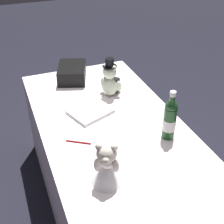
{
  "coord_description": "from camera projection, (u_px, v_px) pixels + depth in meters",
  "views": [
    {
      "loc": [
        1.44,
        -0.56,
        1.84
      ],
      "look_at": [
        0.0,
        0.0,
        0.81
      ],
      "focal_mm": 49.64,
      "sensor_mm": 36.0,
      "label": 1
    }
  ],
  "objects": [
    {
      "name": "ground_plane",
      "position": [
        112.0,
        202.0,
        2.31
      ],
      "size": [
        12.0,
        12.0,
        0.0
      ],
      "primitive_type": "plane",
      "color": "black"
    },
    {
      "name": "reception_table",
      "position": [
        112.0,
        168.0,
        2.11
      ],
      "size": [
        1.72,
        0.86,
        0.71
      ],
      "primitive_type": "cube",
      "color": "white",
      "rests_on": "ground_plane"
    },
    {
      "name": "teddy_bear_groom",
      "position": [
        110.0,
        81.0,
        2.17
      ],
      "size": [
        0.15,
        0.15,
        0.28
      ],
      "color": "silver",
      "rests_on": "reception_table"
    },
    {
      "name": "teddy_bear_bride",
      "position": [
        107.0,
        163.0,
        1.48
      ],
      "size": [
        0.21,
        0.19,
        0.24
      ],
      "color": "white",
      "rests_on": "reception_table"
    },
    {
      "name": "champagne_bottle",
      "position": [
        170.0,
        119.0,
        1.74
      ],
      "size": [
        0.07,
        0.07,
        0.31
      ],
      "color": "#163D1A",
      "rests_on": "reception_table"
    },
    {
      "name": "signing_pen",
      "position": [
        79.0,
        142.0,
        1.77
      ],
      "size": [
        0.09,
        0.13,
        0.01
      ],
      "color": "maroon",
      "rests_on": "reception_table"
    },
    {
      "name": "gift_case_black",
      "position": [
        72.0,
        73.0,
        2.39
      ],
      "size": [
        0.33,
        0.28,
        0.11
      ],
      "color": "black",
      "rests_on": "reception_table"
    },
    {
      "name": "guestbook",
      "position": [
        90.0,
        111.0,
        2.02
      ],
      "size": [
        0.29,
        0.31,
        0.02
      ],
      "primitive_type": "cube",
      "rotation": [
        0.0,
        0.0,
        0.36
      ],
      "color": "white",
      "rests_on": "reception_table"
    }
  ]
}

